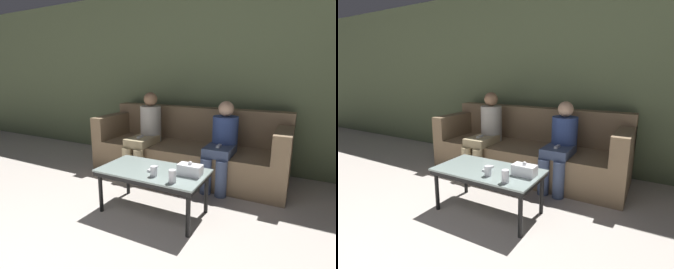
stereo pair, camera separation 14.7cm
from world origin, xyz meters
TOP-DOWN VIEW (x-y plane):
  - wall_back at (0.00, 3.88)m, footprint 12.00×0.06m
  - couch at (0.00, 3.37)m, footprint 2.59×0.88m
  - coffee_table at (0.12, 2.20)m, footprint 1.04×0.56m
  - cup_near_left at (0.42, 2.01)m, footprint 0.07×0.07m
  - cup_near_right at (0.21, 2.06)m, footprint 0.06×0.06m
  - tissue_box at (0.49, 2.24)m, footprint 0.22×0.12m
  - game_remote at (0.12, 2.20)m, footprint 0.04×0.15m
  - seated_person_left_end at (-0.53, 3.13)m, footprint 0.31×0.68m
  - seated_person_mid_left at (0.53, 3.14)m, footprint 0.31×0.64m

SIDE VIEW (x-z plane):
  - couch at x=0.00m, z-range -0.12..0.77m
  - coffee_table at x=0.12m, z-range 0.18..0.62m
  - game_remote at x=0.12m, z-range 0.44..0.46m
  - cup_near_right at x=0.21m, z-range 0.44..0.54m
  - tissue_box at x=0.49m, z-range 0.43..0.56m
  - cup_near_left at x=0.42m, z-range 0.44..0.56m
  - seated_person_mid_left at x=0.53m, z-range 0.03..1.07m
  - seated_person_left_end at x=-0.53m, z-range 0.03..1.13m
  - wall_back at x=0.00m, z-range 0.00..2.60m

